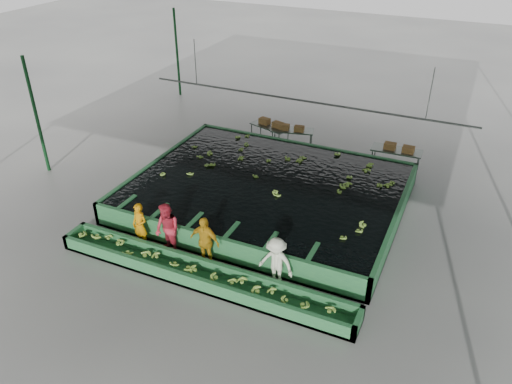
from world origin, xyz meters
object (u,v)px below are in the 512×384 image
at_px(worker_a, 140,225).
at_px(worker_b, 167,230).
at_px(packing_table_mid, 292,138).
at_px(box_stack_right, 399,151).
at_px(flotation_tank, 267,192).
at_px(sorting_trough, 200,275).
at_px(worker_c, 205,241).
at_px(packing_table_left, 270,134).
at_px(packing_table_right, 395,160).
at_px(worker_d, 276,263).
at_px(box_stack_mid, 292,130).
at_px(box_stack_left, 271,126).

distance_m(worker_a, worker_b, 1.11).
bearing_deg(packing_table_mid, box_stack_right, -4.14).
relative_size(flotation_tank, sorting_trough, 1.00).
height_order(flotation_tank, sorting_trough, flotation_tank).
xyz_separation_m(sorting_trough, worker_c, (-0.27, 0.80, 0.64)).
distance_m(worker_b, packing_table_left, 9.45).
xyz_separation_m(flotation_tank, packing_table_right, (3.96, 4.82, 0.03)).
bearing_deg(worker_c, worker_d, 1.73).
xyz_separation_m(packing_table_mid, box_stack_mid, (-0.01, -0.09, 0.45)).
height_order(sorting_trough, worker_d, worker_d).
bearing_deg(worker_b, box_stack_left, 114.36).
bearing_deg(box_stack_left, worker_d, -66.07).
bearing_deg(packing_table_mid, packing_table_right, -3.41).
bearing_deg(worker_a, worker_c, 8.37).
xyz_separation_m(sorting_trough, worker_d, (2.17, 0.80, 0.60)).
relative_size(worker_a, box_stack_left, 1.26).
bearing_deg(box_stack_right, worker_a, -126.95).
relative_size(worker_d, packing_table_left, 0.89).
bearing_deg(worker_c, packing_table_mid, 95.67).
height_order(worker_d, packing_table_right, worker_d).
xyz_separation_m(worker_b, worker_c, (1.39, 0.00, -0.04)).
distance_m(flotation_tank, box_stack_right, 6.26).
xyz_separation_m(worker_b, packing_table_mid, (0.74, 9.41, -0.48)).
bearing_deg(box_stack_left, sorting_trough, -78.81).
relative_size(packing_table_left, box_stack_left, 1.50).
distance_m(worker_b, box_stack_mid, 9.35).
relative_size(flotation_tank, worker_c, 5.61).
bearing_deg(packing_table_right, box_stack_mid, 177.68).
height_order(worker_a, box_stack_right, worker_a).
height_order(sorting_trough, worker_a, worker_a).
bearing_deg(flotation_tank, box_stack_left, 111.48).
height_order(flotation_tank, box_stack_left, box_stack_left).
relative_size(worker_b, packing_table_mid, 0.95).
bearing_deg(packing_table_left, box_stack_mid, -5.57).
height_order(worker_c, box_stack_right, worker_c).
xyz_separation_m(worker_b, packing_table_right, (5.62, 9.12, -0.45)).
bearing_deg(flotation_tank, box_stack_right, 49.54).
height_order(packing_table_mid, box_stack_right, box_stack_right).
distance_m(sorting_trough, packing_table_right, 10.68).
bearing_deg(packing_table_right, worker_d, -101.12).
distance_m(packing_table_left, packing_table_mid, 1.17).
distance_m(worker_a, worker_d, 4.93).
height_order(worker_b, worker_c, worker_b).
bearing_deg(sorting_trough, box_stack_mid, 95.23).
relative_size(worker_d, box_stack_right, 1.35).
bearing_deg(worker_c, sorting_trough, -69.53).
xyz_separation_m(packing_table_mid, box_stack_left, (-1.11, 0.05, 0.43)).
bearing_deg(packing_table_left, sorting_trough, -78.46).
xyz_separation_m(flotation_tank, box_stack_mid, (-0.93, 5.02, 0.45)).
bearing_deg(flotation_tank, box_stack_mid, 100.47).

